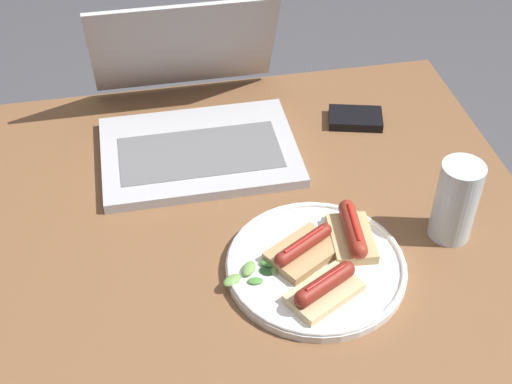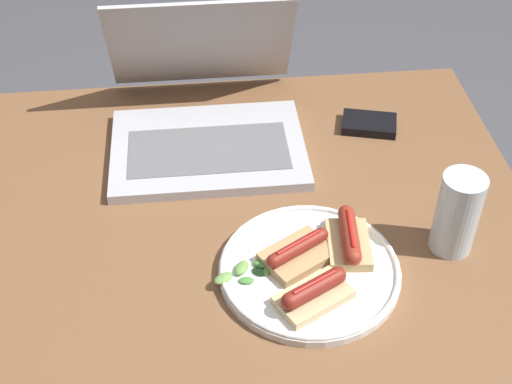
{
  "view_description": "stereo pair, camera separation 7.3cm",
  "coord_description": "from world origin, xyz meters",
  "px_view_note": "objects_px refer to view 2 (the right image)",
  "views": [
    {
      "loc": [
        -0.1,
        -0.78,
        1.49
      ],
      "look_at": [
        0.06,
        0.01,
        0.78
      ],
      "focal_mm": 50.0,
      "sensor_mm": 36.0,
      "label": 1
    },
    {
      "loc": [
        -0.02,
        -0.8,
        1.49
      ],
      "look_at": [
        0.06,
        0.01,
        0.78
      ],
      "focal_mm": 50.0,
      "sensor_mm": 36.0,
      "label": 2
    }
  ],
  "objects_px": {
    "drinking_glass": "(457,213)",
    "external_drive": "(369,124)",
    "laptop": "(206,117)",
    "plate": "(309,269)"
  },
  "relations": [
    {
      "from": "drinking_glass",
      "to": "external_drive",
      "type": "distance_m",
      "value": 0.32
    },
    {
      "from": "laptop",
      "to": "external_drive",
      "type": "xyz_separation_m",
      "value": [
        0.3,
        -0.0,
        -0.03
      ]
    },
    {
      "from": "laptop",
      "to": "drinking_glass",
      "type": "height_order",
      "value": "laptop"
    },
    {
      "from": "laptop",
      "to": "drinking_glass",
      "type": "relative_size",
      "value": 2.57
    },
    {
      "from": "external_drive",
      "to": "drinking_glass",
      "type": "bearing_deg",
      "value": -65.14
    },
    {
      "from": "drinking_glass",
      "to": "external_drive",
      "type": "xyz_separation_m",
      "value": [
        -0.06,
        0.31,
        -0.06
      ]
    },
    {
      "from": "plate",
      "to": "external_drive",
      "type": "relative_size",
      "value": 2.39
    },
    {
      "from": "drinking_glass",
      "to": "laptop",
      "type": "bearing_deg",
      "value": 138.32
    },
    {
      "from": "drinking_glass",
      "to": "external_drive",
      "type": "relative_size",
      "value": 1.2
    },
    {
      "from": "drinking_glass",
      "to": "plate",
      "type": "bearing_deg",
      "value": -170.87
    }
  ]
}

